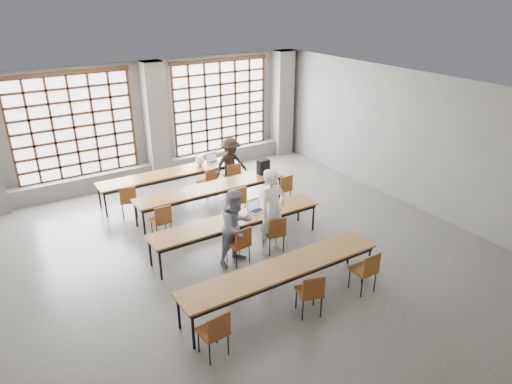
# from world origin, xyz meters

# --- Properties ---
(floor) EXTENTS (11.00, 11.00, 0.00)m
(floor) POSITION_xyz_m (0.00, 0.00, 0.00)
(floor) COLOR #4E4E4B
(floor) RESTS_ON ground
(ceiling) EXTENTS (11.00, 11.00, 0.00)m
(ceiling) POSITION_xyz_m (0.00, 0.00, 3.50)
(ceiling) COLOR silver
(ceiling) RESTS_ON floor
(wall_back) EXTENTS (10.00, 0.00, 10.00)m
(wall_back) POSITION_xyz_m (0.00, 5.50, 1.75)
(wall_back) COLOR slate
(wall_back) RESTS_ON floor
(wall_front) EXTENTS (10.00, 0.00, 10.00)m
(wall_front) POSITION_xyz_m (0.00, -5.50, 1.75)
(wall_front) COLOR slate
(wall_front) RESTS_ON floor
(wall_right) EXTENTS (0.00, 11.00, 11.00)m
(wall_right) POSITION_xyz_m (5.00, 0.00, 1.75)
(wall_right) COLOR slate
(wall_right) RESTS_ON floor
(column_mid) EXTENTS (0.60, 0.55, 3.50)m
(column_mid) POSITION_xyz_m (0.00, 5.22, 1.75)
(column_mid) COLOR #5B5B58
(column_mid) RESTS_ON floor
(column_right) EXTENTS (0.60, 0.55, 3.50)m
(column_right) POSITION_xyz_m (4.50, 5.22, 1.75)
(column_right) COLOR #5B5B58
(column_right) RESTS_ON floor
(window_left) EXTENTS (3.32, 0.12, 3.00)m
(window_left) POSITION_xyz_m (-2.25, 5.42, 1.90)
(window_left) COLOR white
(window_left) RESTS_ON wall_back
(window_right) EXTENTS (3.32, 0.12, 3.00)m
(window_right) POSITION_xyz_m (2.25, 5.42, 1.90)
(window_right) COLOR white
(window_right) RESTS_ON wall_back
(sill_ledge) EXTENTS (9.80, 0.35, 0.50)m
(sill_ledge) POSITION_xyz_m (0.00, 5.30, 0.25)
(sill_ledge) COLOR #5B5B58
(sill_ledge) RESTS_ON floor
(desk_row_a) EXTENTS (4.00, 0.70, 0.73)m
(desk_row_a) POSITION_xyz_m (-0.22, 3.74, 0.66)
(desk_row_a) COLOR brown
(desk_row_a) RESTS_ON floor
(desk_row_b) EXTENTS (4.00, 0.70, 0.73)m
(desk_row_b) POSITION_xyz_m (0.26, 2.25, 0.66)
(desk_row_b) COLOR brown
(desk_row_b) RESTS_ON floor
(desk_row_c) EXTENTS (4.00, 0.70, 0.73)m
(desk_row_c) POSITION_xyz_m (-0.06, 0.39, 0.66)
(desk_row_c) COLOR brown
(desk_row_c) RESTS_ON floor
(desk_row_d) EXTENTS (4.00, 0.70, 0.73)m
(desk_row_d) POSITION_xyz_m (-0.33, -1.72, 0.66)
(desk_row_d) COLOR brown
(desk_row_d) RESTS_ON floor
(chair_back_left) EXTENTS (0.51, 0.52, 0.88)m
(chair_back_left) POSITION_xyz_m (-1.65, 3.11, 0.54)
(chair_back_left) COLOR brown
(chair_back_left) RESTS_ON floor
(chair_back_mid) EXTENTS (0.51, 0.51, 0.88)m
(chair_back_mid) POSITION_xyz_m (0.60, 3.11, 0.54)
(chair_back_mid) COLOR brown
(chair_back_mid) RESTS_ON floor
(chair_back_right) EXTENTS (0.49, 0.49, 0.88)m
(chair_back_right) POSITION_xyz_m (1.36, 3.11, 0.54)
(chair_back_right) COLOR brown
(chair_back_right) RESTS_ON floor
(chair_mid_left) EXTENTS (0.42, 0.43, 0.88)m
(chair_mid_left) POSITION_xyz_m (-1.34, 1.62, 0.54)
(chair_mid_left) COLOR brown
(chair_mid_left) RESTS_ON floor
(chair_mid_centre) EXTENTS (0.44, 0.45, 0.88)m
(chair_mid_centre) POSITION_xyz_m (0.65, 1.62, 0.54)
(chair_mid_centre) COLOR brown
(chair_mid_centre) RESTS_ON floor
(chair_mid_right) EXTENTS (0.44, 0.45, 0.88)m
(chair_mid_right) POSITION_xyz_m (2.06, 1.62, 0.54)
(chair_mid_right) COLOR brown
(chair_mid_right) RESTS_ON floor
(chair_front_left) EXTENTS (0.47, 0.47, 0.88)m
(chair_front_left) POSITION_xyz_m (-0.35, -0.24, 0.54)
(chair_front_left) COLOR brown
(chair_front_left) RESTS_ON floor
(chair_front_right) EXTENTS (0.48, 0.48, 0.88)m
(chair_front_right) POSITION_xyz_m (0.53, -0.24, 0.54)
(chair_front_right) COLOR brown
(chair_front_right) RESTS_ON floor
(chair_near_left) EXTENTS (0.45, 0.46, 0.88)m
(chair_near_left) POSITION_xyz_m (-2.02, -2.35, 0.54)
(chair_near_left) COLOR brown
(chair_near_left) RESTS_ON floor
(chair_near_mid) EXTENTS (0.52, 0.53, 0.88)m
(chair_near_mid) POSITION_xyz_m (-0.15, -2.34, 0.54)
(chair_near_mid) COLOR brown
(chair_near_mid) RESTS_ON floor
(chair_near_right) EXTENTS (0.43, 0.43, 0.88)m
(chair_near_right) POSITION_xyz_m (1.17, -2.35, 0.54)
(chair_near_right) COLOR brown
(chair_near_right) RESTS_ON floor
(student_male) EXTENTS (0.78, 0.60, 1.90)m
(student_male) POSITION_xyz_m (0.54, -0.11, 0.95)
(student_male) COLOR white
(student_male) RESTS_ON floor
(student_female) EXTENTS (0.93, 0.80, 1.65)m
(student_female) POSITION_xyz_m (-0.36, -0.11, 0.83)
(student_female) COLOR navy
(student_female) RESTS_ON floor
(student_back) EXTENTS (1.05, 0.66, 1.57)m
(student_back) POSITION_xyz_m (1.38, 3.24, 0.78)
(student_back) COLOR black
(student_back) RESTS_ON floor
(laptop_front) EXTENTS (0.40, 0.35, 0.26)m
(laptop_front) POSITION_xyz_m (0.48, 0.50, 0.79)
(laptop_front) COLOR #B7B7BC
(laptop_front) RESTS_ON desk_row_c
(laptop_back) EXTENTS (0.40, 0.35, 0.26)m
(laptop_back) POSITION_xyz_m (1.12, 3.85, 0.79)
(laptop_back) COLOR #BCBCC1
(laptop_back) RESTS_ON desk_row_a
(mouse) EXTENTS (0.12, 0.10, 0.04)m
(mouse) POSITION_xyz_m (0.89, 0.37, 0.75)
(mouse) COLOR silver
(mouse) RESTS_ON desk_row_c
(green_box) EXTENTS (0.25, 0.10, 0.09)m
(green_box) POSITION_xyz_m (-0.11, 0.47, 0.78)
(green_box) COLOR #348D2E
(green_box) RESTS_ON desk_row_c
(phone) EXTENTS (0.14, 0.11, 0.01)m
(phone) POSITION_xyz_m (0.12, 0.29, 0.74)
(phone) COLOR black
(phone) RESTS_ON desk_row_c
(paper_sheet_a) EXTENTS (0.32, 0.24, 0.00)m
(paper_sheet_a) POSITION_xyz_m (-0.34, 2.30, 0.73)
(paper_sheet_a) COLOR silver
(paper_sheet_a) RESTS_ON desk_row_b
(paper_sheet_c) EXTENTS (0.35, 0.29, 0.00)m
(paper_sheet_c) POSITION_xyz_m (0.36, 2.25, 0.73)
(paper_sheet_c) COLOR white
(paper_sheet_c) RESTS_ON desk_row_b
(backpack) EXTENTS (0.33, 0.21, 0.40)m
(backpack) POSITION_xyz_m (1.86, 2.30, 0.93)
(backpack) COLOR black
(backpack) RESTS_ON desk_row_b
(plastic_bag) EXTENTS (0.31, 0.28, 0.29)m
(plastic_bag) POSITION_xyz_m (0.68, 3.79, 0.87)
(plastic_bag) COLOR white
(plastic_bag) RESTS_ON desk_row_a
(red_pouch) EXTENTS (0.20, 0.08, 0.06)m
(red_pouch) POSITION_xyz_m (-2.03, -2.27, 0.50)
(red_pouch) COLOR #A42D14
(red_pouch) RESTS_ON chair_near_left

